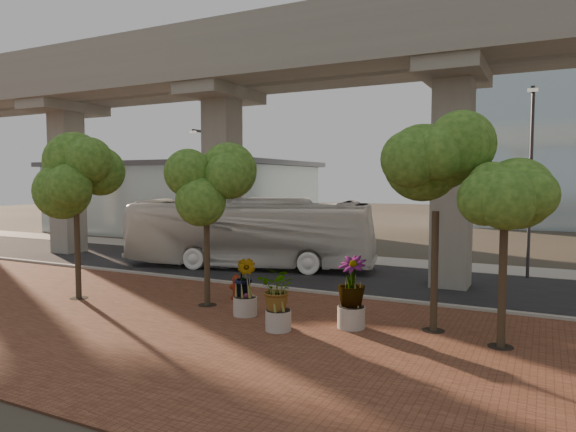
% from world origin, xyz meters
% --- Properties ---
extents(ground, '(160.00, 160.00, 0.00)m').
position_xyz_m(ground, '(0.00, 0.00, 0.00)').
color(ground, '#333025').
rests_on(ground, ground).
extents(brick_plaza, '(70.00, 13.00, 0.06)m').
position_xyz_m(brick_plaza, '(0.00, -8.00, 0.03)').
color(brick_plaza, brown).
rests_on(brick_plaza, ground).
extents(asphalt_road, '(90.00, 8.00, 0.04)m').
position_xyz_m(asphalt_road, '(0.00, 2.00, 0.02)').
color(asphalt_road, black).
rests_on(asphalt_road, ground).
extents(curb_strip, '(70.00, 0.25, 0.16)m').
position_xyz_m(curb_strip, '(0.00, -2.00, 0.08)').
color(curb_strip, '#A19F96').
rests_on(curb_strip, ground).
extents(far_sidewalk, '(90.00, 3.00, 0.06)m').
position_xyz_m(far_sidewalk, '(0.00, 7.50, 0.03)').
color(far_sidewalk, '#A19F96').
rests_on(far_sidewalk, ground).
extents(transit_viaduct, '(72.00, 5.60, 12.40)m').
position_xyz_m(transit_viaduct, '(0.00, 2.00, 7.29)').
color(transit_viaduct, gray).
rests_on(transit_viaduct, ground).
extents(station_pavilion, '(23.00, 13.00, 6.30)m').
position_xyz_m(station_pavilion, '(-20.00, 16.00, 3.22)').
color(station_pavilion, '#A4B7BC').
rests_on(station_pavilion, ground).
extents(transit_bus, '(13.73, 6.09, 3.72)m').
position_xyz_m(transit_bus, '(-4.47, 2.22, 1.86)').
color(transit_bus, silver).
rests_on(transit_bus, ground).
extents(fire_hydrant, '(0.50, 0.45, 1.00)m').
position_xyz_m(fire_hydrant, '(-1.05, -4.43, 0.54)').
color(fire_hydrant, maroon).
rests_on(fire_hydrant, ground).
extents(planter_front, '(1.79, 1.79, 1.97)m').
position_xyz_m(planter_front, '(2.37, -7.40, 1.26)').
color(planter_front, '#A29F92').
rests_on(planter_front, ground).
extents(planter_right, '(2.13, 2.13, 2.28)m').
position_xyz_m(planter_right, '(4.30, -6.12, 1.44)').
color(planter_right, '#A9A199').
rests_on(planter_right, ground).
extents(planter_left, '(1.84, 1.84, 2.02)m').
position_xyz_m(planter_left, '(0.52, -6.34, 1.29)').
color(planter_left, '#B0AD9F').
rests_on(planter_left, ground).
extents(street_tree_far_west, '(3.68, 3.68, 6.37)m').
position_xyz_m(street_tree_far_west, '(-6.70, -7.10, 4.73)').
color(street_tree_far_west, '#433826').
rests_on(street_tree_far_west, ground).
extents(street_tree_near_west, '(3.49, 3.49, 5.80)m').
position_xyz_m(street_tree_near_west, '(-1.50, -5.74, 4.25)').
color(street_tree_near_west, '#433826').
rests_on(street_tree_near_west, ground).
extents(street_tree_near_east, '(3.73, 3.73, 6.50)m').
position_xyz_m(street_tree_near_east, '(6.68, -5.27, 4.84)').
color(street_tree_near_east, '#433826').
rests_on(street_tree_near_east, ground).
extents(street_tree_far_east, '(3.14, 3.14, 5.98)m').
position_xyz_m(street_tree_far_east, '(8.67, -6.01, 4.59)').
color(street_tree_far_east, '#433826').
rests_on(street_tree_far_east, ground).
extents(streetlamp_west, '(0.39, 1.13, 7.81)m').
position_xyz_m(streetlamp_west, '(-9.86, 5.39, 4.56)').
color(streetlamp_west, '#2D2D32').
rests_on(streetlamp_west, ground).
extents(streetlamp_east, '(0.44, 1.29, 8.90)m').
position_xyz_m(streetlamp_east, '(8.99, 5.51, 5.19)').
color(streetlamp_east, '#2F2E34').
rests_on(streetlamp_east, ground).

